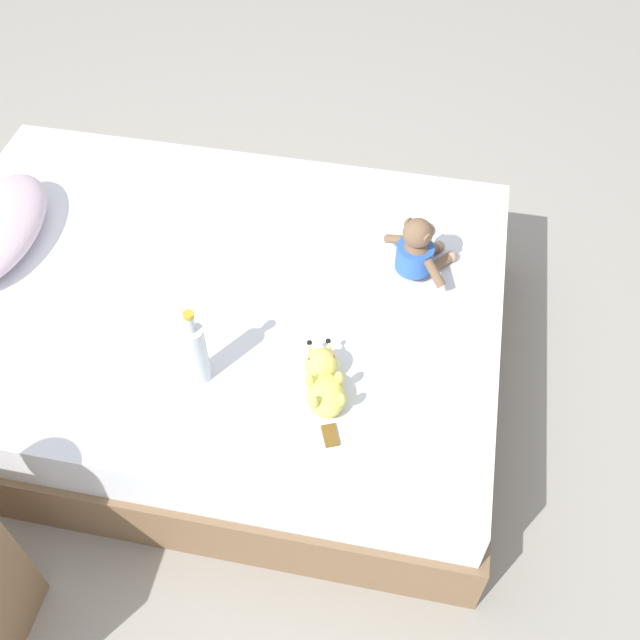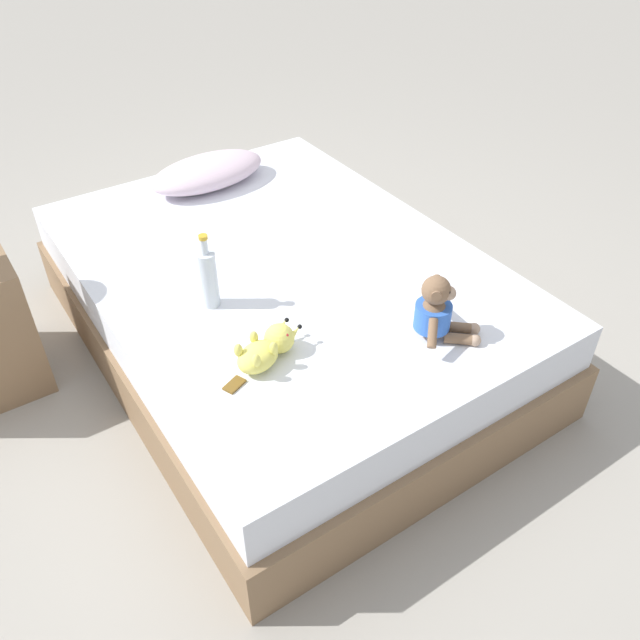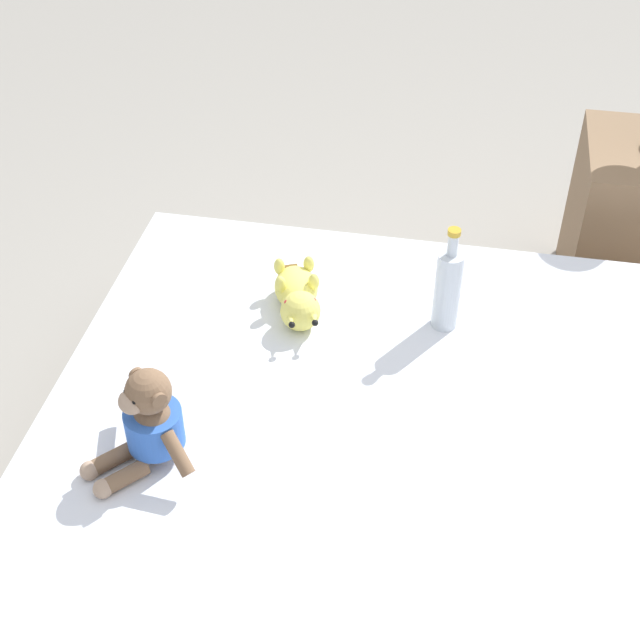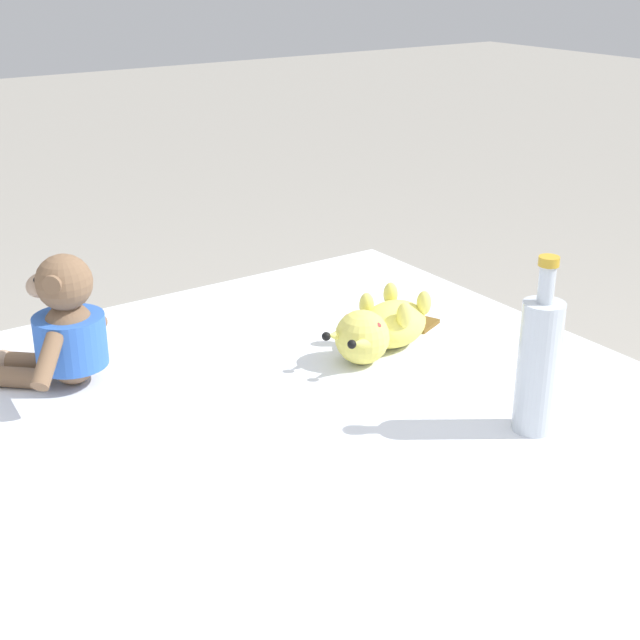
{
  "view_description": "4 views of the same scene",
  "coord_description": "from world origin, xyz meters",
  "px_view_note": "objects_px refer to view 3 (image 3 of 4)",
  "views": [
    {
      "loc": [
        -1.55,
        -0.7,
        2.23
      ],
      "look_at": [
        -0.17,
        -0.43,
        0.56
      ],
      "focal_mm": 41.74,
      "sensor_mm": 36.0,
      "label": 1
    },
    {
      "loc": [
        -1.06,
        -1.85,
        1.84
      ],
      "look_at": [
        -0.13,
        -0.47,
        0.5
      ],
      "focal_mm": 36.32,
      "sensor_mm": 36.0,
      "label": 2
    },
    {
      "loc": [
        1.38,
        -0.1,
        1.9
      ],
      "look_at": [
        -0.21,
        -0.39,
        0.52
      ],
      "focal_mm": 50.59,
      "sensor_mm": 36.0,
      "label": 3
    },
    {
      "loc": [
        0.63,
        0.74,
        1.14
      ],
      "look_at": [
        -0.16,
        -0.42,
        0.56
      ],
      "focal_mm": 50.82,
      "sensor_mm": 36.0,
      "label": 4
    }
  ],
  "objects_px": {
    "bed": "(467,497)",
    "plush_yellow_creature": "(298,297)",
    "plush_monkey": "(149,424)",
    "glass_bottle": "(448,288)"
  },
  "relations": [
    {
      "from": "plush_monkey",
      "to": "plush_yellow_creature",
      "type": "distance_m",
      "value": 0.57
    },
    {
      "from": "bed",
      "to": "plush_yellow_creature",
      "type": "distance_m",
      "value": 0.64
    },
    {
      "from": "bed",
      "to": "plush_yellow_creature",
      "type": "height_order",
      "value": "plush_yellow_creature"
    },
    {
      "from": "plush_monkey",
      "to": "plush_yellow_creature",
      "type": "xyz_separation_m",
      "value": [
        -0.53,
        0.21,
        -0.05
      ]
    },
    {
      "from": "glass_bottle",
      "to": "plush_monkey",
      "type": "bearing_deg",
      "value": -46.5
    },
    {
      "from": "plush_monkey",
      "to": "glass_bottle",
      "type": "distance_m",
      "value": 0.79
    },
    {
      "from": "bed",
      "to": "glass_bottle",
      "type": "distance_m",
      "value": 0.5
    },
    {
      "from": "plush_monkey",
      "to": "plush_yellow_creature",
      "type": "height_order",
      "value": "plush_monkey"
    },
    {
      "from": "bed",
      "to": "plush_monkey",
      "type": "bearing_deg",
      "value": -74.28
    },
    {
      "from": "plush_yellow_creature",
      "to": "glass_bottle",
      "type": "bearing_deg",
      "value": 92.7
    }
  ]
}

